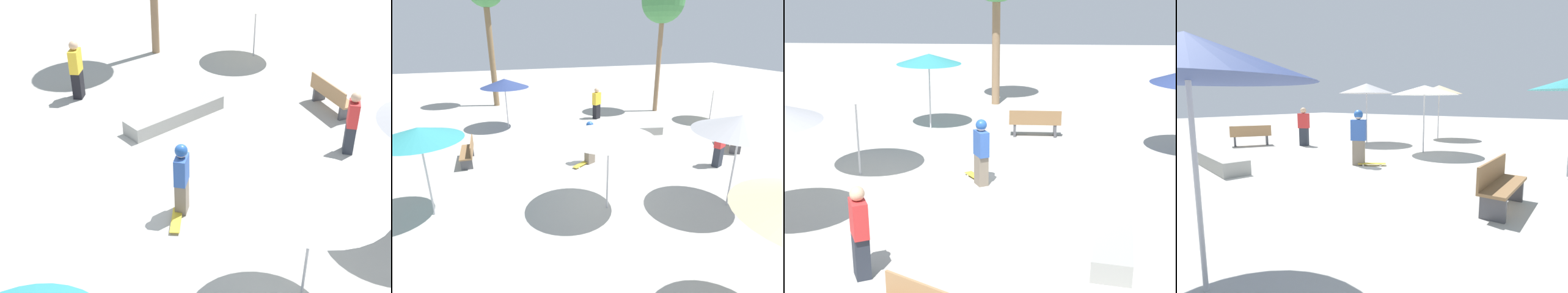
% 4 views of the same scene
% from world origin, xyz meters
% --- Properties ---
extents(ground_plane, '(60.00, 60.00, 0.00)m').
position_xyz_m(ground_plane, '(0.00, 0.00, 0.00)').
color(ground_plane, '#B2AFA8').
extents(skater_main, '(0.49, 0.40, 1.60)m').
position_xyz_m(skater_main, '(0.65, 0.75, 0.87)').
color(skater_main, '#726656').
rests_on(skater_main, ground_plane).
extents(skateboard, '(0.77, 0.61, 0.07)m').
position_xyz_m(skateboard, '(1.02, 0.90, 0.06)').
color(skateboard, gold).
rests_on(skateboard, ground_plane).
extents(concrete_ledge, '(3.03, 1.23, 0.38)m').
position_xyz_m(concrete_ledge, '(-2.29, -1.84, 0.19)').
color(concrete_ledge, gray).
rests_on(concrete_ledge, ground_plane).
extents(bench_near, '(0.46, 1.61, 0.85)m').
position_xyz_m(bench_near, '(4.90, -0.69, 0.43)').
color(bench_near, '#47474C').
rests_on(bench_near, ground_plane).
extents(bench_far, '(1.18, 1.61, 0.85)m').
position_xyz_m(bench_far, '(-5.42, 1.16, 0.43)').
color(bench_far, '#47474C').
rests_on(bench_far, ground_plane).
extents(shade_umbrella_navy, '(2.32, 2.32, 2.45)m').
position_xyz_m(shade_umbrella_navy, '(3.15, -4.81, 2.24)').
color(shade_umbrella_navy, '#B7B7BC').
rests_on(shade_umbrella_navy, ground_plane).
extents(shade_umbrella_grey, '(2.44, 2.44, 2.62)m').
position_xyz_m(shade_umbrella_grey, '(-2.09, 4.76, 2.40)').
color(shade_umbrella_grey, '#B7B7BC').
rests_on(shade_umbrella_grey, ground_plane).
extents(shade_umbrella_tan, '(2.25, 2.25, 2.62)m').
position_xyz_m(shade_umbrella_tan, '(-0.17, 8.16, 2.41)').
color(shade_umbrella_tan, '#B7B7BC').
rests_on(shade_umbrella_tan, ground_plane).
extents(shade_umbrella_white, '(2.40, 2.40, 2.40)m').
position_xyz_m(shade_umbrella_white, '(1.18, 3.83, 2.23)').
color(shade_umbrella_white, '#B7B7BC').
rests_on(shade_umbrella_white, ground_plane).
extents(bystander_watching, '(0.49, 0.40, 1.59)m').
position_xyz_m(bystander_watching, '(-3.65, 2.49, 0.79)').
color(bystander_watching, '#282D38').
rests_on(bystander_watching, ground_plane).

